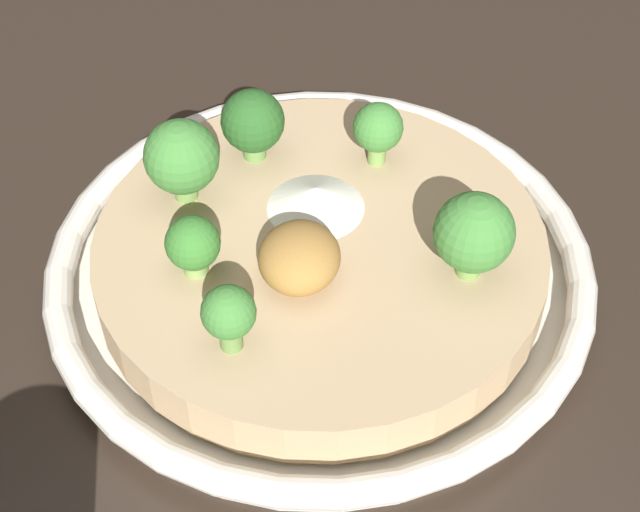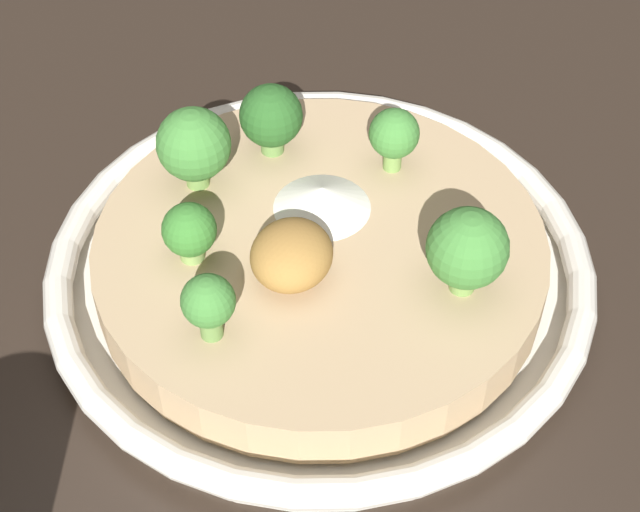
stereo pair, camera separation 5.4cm
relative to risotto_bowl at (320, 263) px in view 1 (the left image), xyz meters
name	(u,v)px [view 1 (the left image)]	position (x,y,z in m)	size (l,w,h in m)	color
ground_plane	(320,284)	(0.00, 0.00, -0.02)	(6.00, 6.00, 0.00)	#2D231C
risotto_bowl	(320,263)	(0.00, 0.00, 0.00)	(0.30, 0.30, 0.04)	silver
cheese_sprinkle	(316,198)	(0.02, 0.01, 0.03)	(0.05, 0.05, 0.01)	white
crispy_onion_garnish	(299,257)	(-0.03, 0.01, 0.03)	(0.05, 0.04, 0.03)	#A37538
broccoli_back_left	(229,315)	(-0.08, 0.03, 0.04)	(0.03, 0.03, 0.04)	#668E47
broccoli_back_right	(182,158)	(0.02, 0.08, 0.05)	(0.04, 0.04, 0.05)	#759E4C
broccoli_right	(253,122)	(0.06, 0.05, 0.04)	(0.04, 0.04, 0.04)	#668E47
broccoli_back	(193,245)	(-0.03, 0.06, 0.04)	(0.03, 0.03, 0.03)	#84A856
broccoli_front_left	(474,234)	(-0.01, -0.08, 0.05)	(0.04, 0.04, 0.05)	#759E4C
broccoli_front_right	(378,129)	(0.07, -0.02, 0.04)	(0.03, 0.03, 0.04)	#759E4C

